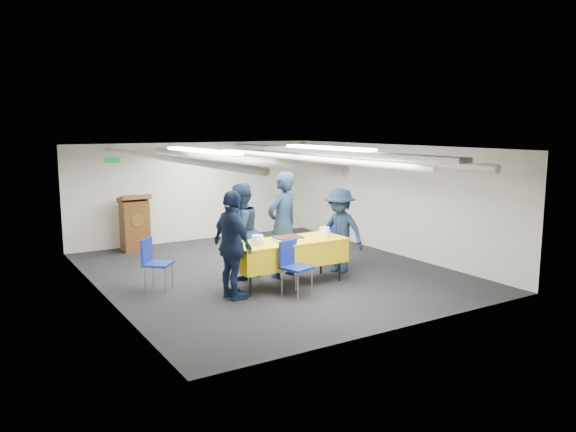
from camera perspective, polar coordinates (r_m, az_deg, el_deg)
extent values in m
plane|color=black|center=(10.51, -1.90, -5.64)|extent=(7.00, 7.00, 0.00)
cube|color=silver|center=(13.40, -9.37, 2.46)|extent=(6.00, 0.02, 2.30)
cube|color=silver|center=(9.19, -18.34, -0.92)|extent=(0.02, 7.00, 2.30)
cube|color=silver|center=(12.03, 10.53, 1.68)|extent=(0.02, 7.00, 2.30)
cube|color=silver|center=(10.17, -1.96, 6.93)|extent=(6.00, 7.00, 0.02)
cylinder|color=silver|center=(9.35, -12.72, 5.84)|extent=(0.10, 6.90, 0.10)
cylinder|color=silver|center=(9.76, -6.58, 5.90)|extent=(0.14, 6.90, 0.14)
cylinder|color=silver|center=(10.49, 0.90, 5.97)|extent=(0.10, 6.90, 0.10)
cylinder|color=silver|center=(11.24, 6.52, 5.92)|extent=(0.14, 6.90, 0.14)
cube|color=gray|center=(10.82, 3.60, 6.58)|extent=(0.28, 6.90, 0.08)
cube|color=white|center=(9.59, -8.77, 6.58)|extent=(0.25, 2.60, 0.04)
cube|color=white|center=(10.87, 4.04, 6.95)|extent=(0.25, 2.60, 0.04)
cube|color=#0C591E|center=(12.71, -17.41, 5.43)|extent=(0.30, 0.04, 0.12)
cylinder|color=black|center=(8.98, -3.84, -7.06)|extent=(0.04, 0.04, 0.36)
cylinder|color=black|center=(9.89, 5.27, -5.55)|extent=(0.04, 0.04, 0.36)
cylinder|color=black|center=(9.47, -5.46, -6.22)|extent=(0.04, 0.04, 0.36)
cylinder|color=black|center=(10.34, 3.36, -4.88)|extent=(0.04, 0.04, 0.36)
cube|color=yellow|center=(9.55, 0.02, -3.79)|extent=(1.98, 0.79, 0.39)
cube|color=yellow|center=(9.50, 0.02, -2.56)|extent=(2.00, 0.81, 0.03)
cube|color=white|center=(9.42, 0.00, -2.40)|extent=(0.45, 0.36, 0.05)
cube|color=black|center=(9.41, 0.00, -2.17)|extent=(0.44, 0.34, 0.02)
sphere|color=navy|center=(9.17, -0.53, -2.46)|extent=(0.04, 0.04, 0.04)
sphere|color=navy|center=(9.45, -1.55, -2.12)|extent=(0.04, 0.04, 0.04)
sphere|color=navy|center=(9.22, 0.00, -2.40)|extent=(0.04, 0.04, 0.04)
sphere|color=navy|center=(9.50, -1.03, -2.06)|extent=(0.04, 0.04, 0.04)
sphere|color=navy|center=(9.28, 0.53, -2.33)|extent=(0.04, 0.04, 0.04)
sphere|color=navy|center=(9.55, -0.52, -2.00)|extent=(0.04, 0.04, 0.04)
sphere|color=navy|center=(9.33, 1.05, -2.27)|extent=(0.04, 0.04, 0.04)
sphere|color=navy|center=(9.60, -0.01, -1.94)|extent=(0.04, 0.04, 0.04)
sphere|color=navy|center=(9.38, 1.56, -2.20)|extent=(0.04, 0.04, 0.04)
sphere|color=navy|center=(9.65, 0.50, -1.88)|extent=(0.04, 0.04, 0.04)
sphere|color=navy|center=(9.23, -0.88, -2.39)|extent=(0.04, 0.04, 0.04)
sphere|color=navy|center=(9.46, 1.38, -2.11)|extent=(0.04, 0.04, 0.04)
sphere|color=navy|center=(9.30, -1.14, -2.30)|extent=(0.04, 0.04, 0.04)
sphere|color=navy|center=(9.53, 1.11, -2.03)|extent=(0.04, 0.04, 0.04)
sphere|color=navy|center=(9.37, -1.40, -2.22)|extent=(0.04, 0.04, 0.04)
sphere|color=navy|center=(9.59, 0.85, -1.95)|extent=(0.04, 0.04, 0.04)
cylinder|color=white|center=(9.14, -3.10, -2.59)|extent=(0.22, 0.22, 0.11)
cylinder|color=white|center=(9.13, -3.10, -2.11)|extent=(0.18, 0.18, 0.05)
cylinder|color=white|center=(9.84, 3.73, -1.74)|extent=(0.20, 0.20, 0.11)
cylinder|color=white|center=(9.82, 3.74, -1.27)|extent=(0.16, 0.16, 0.05)
cube|color=brown|center=(12.55, -15.30, -0.96)|extent=(0.55, 0.45, 1.10)
cube|color=brown|center=(12.43, -15.37, 1.74)|extent=(0.62, 0.53, 0.21)
cylinder|color=gold|center=(12.30, -15.01, -0.44)|extent=(0.28, 0.02, 0.28)
cylinder|color=gray|center=(8.80, 1.01, -7.14)|extent=(0.02, 0.02, 0.43)
cylinder|color=gray|center=(9.05, 2.43, -6.68)|extent=(0.02, 0.02, 0.43)
cylinder|color=gray|center=(9.02, -0.63, -6.73)|extent=(0.02, 0.02, 0.43)
cylinder|color=gray|center=(9.26, 0.80, -6.31)|extent=(0.02, 0.02, 0.43)
cube|color=navy|center=(8.97, 0.91, -5.27)|extent=(0.52, 0.52, 0.04)
cube|color=navy|center=(9.04, 0.00, -3.72)|extent=(0.39, 0.15, 0.40)
cylinder|color=gray|center=(10.78, 3.05, -4.09)|extent=(0.02, 0.02, 0.43)
cylinder|color=gray|center=(10.56, 4.41, -4.39)|extent=(0.02, 0.02, 0.43)
cylinder|color=gray|center=(11.03, 4.25, -3.80)|extent=(0.02, 0.02, 0.43)
cylinder|color=gray|center=(10.81, 5.60, -4.09)|extent=(0.02, 0.02, 0.43)
cube|color=navy|center=(10.74, 4.34, -2.87)|extent=(0.50, 0.50, 0.04)
cube|color=navy|center=(10.84, 5.02, -1.58)|extent=(0.13, 0.40, 0.40)
cylinder|color=gray|center=(9.30, -12.43, -6.46)|extent=(0.02, 0.02, 0.43)
cylinder|color=gray|center=(9.61, -11.68, -5.93)|extent=(0.02, 0.02, 0.43)
cylinder|color=gray|center=(9.43, -14.36, -6.32)|extent=(0.02, 0.02, 0.43)
cylinder|color=gray|center=(9.73, -13.56, -5.80)|extent=(0.02, 0.02, 0.43)
cube|color=navy|center=(9.46, -13.06, -4.75)|extent=(0.59, 0.59, 0.04)
cube|color=navy|center=(9.48, -14.17, -3.39)|extent=(0.29, 0.33, 0.40)
imported|color=black|center=(9.97, -0.54, -0.89)|extent=(0.79, 0.62, 1.89)
imported|color=black|center=(9.89, -4.89, -1.56)|extent=(1.01, 0.91, 1.70)
imported|color=black|center=(8.74, -5.64, -2.97)|extent=(0.50, 1.03, 1.71)
imported|color=black|center=(10.34, 5.27, -1.50)|extent=(0.88, 1.14, 1.56)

